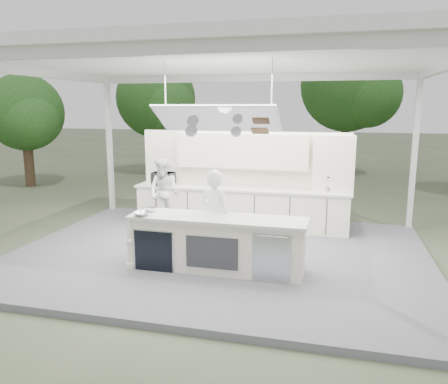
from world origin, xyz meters
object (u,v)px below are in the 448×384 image
(demo_island, at_px, (216,243))
(head_chef, at_px, (215,217))
(back_counter, at_px, (240,207))
(sous_chef, at_px, (164,193))

(demo_island, distance_m, head_chef, 0.54)
(back_counter, bearing_deg, demo_island, -86.37)
(demo_island, bearing_deg, sous_chef, 128.51)
(back_counter, relative_size, head_chef, 2.95)
(demo_island, distance_m, back_counter, 2.82)
(back_counter, height_order, sous_chef, sous_chef)
(head_chef, relative_size, sous_chef, 1.06)
(head_chef, bearing_deg, demo_island, 129.69)
(back_counter, height_order, head_chef, head_chef)
(demo_island, xyz_separation_m, back_counter, (-0.18, 2.81, 0.00))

